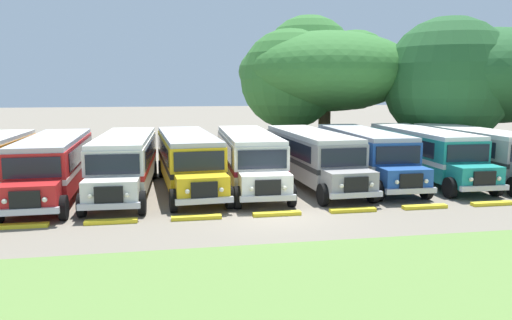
# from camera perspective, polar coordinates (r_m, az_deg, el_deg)

# --- Properties ---
(ground_plane) EXTENTS (220.00, 220.00, 0.00)m
(ground_plane) POSITION_cam_1_polar(r_m,az_deg,el_deg) (20.65, 2.31, -6.28)
(ground_plane) COLOR slate
(foreground_grass_strip) EXTENTS (80.00, 9.59, 0.01)m
(foreground_grass_strip) POSITION_cam_1_polar(r_m,az_deg,el_deg) (12.91, 10.93, -15.75)
(foreground_grass_strip) COLOR olive
(foreground_grass_strip) RESTS_ON ground_plane
(parked_bus_slot_1) EXTENTS (2.92, 10.87, 2.82)m
(parked_bus_slot_1) POSITION_cam_1_polar(r_m,az_deg,el_deg) (25.86, -22.30, -0.32)
(parked_bus_slot_1) COLOR red
(parked_bus_slot_1) RESTS_ON ground_plane
(parked_bus_slot_2) EXTENTS (3.01, 10.88, 2.82)m
(parked_bus_slot_2) POSITION_cam_1_polar(r_m,az_deg,el_deg) (25.68, -14.85, -0.02)
(parked_bus_slot_2) COLOR silver
(parked_bus_slot_2) RESTS_ON ground_plane
(parked_bus_slot_3) EXTENTS (3.31, 10.93, 2.82)m
(parked_bus_slot_3) POSITION_cam_1_polar(r_m,az_deg,el_deg) (25.86, -7.83, 0.24)
(parked_bus_slot_3) COLOR yellow
(parked_bus_slot_3) RESTS_ON ground_plane
(parked_bus_slot_4) EXTENTS (2.92, 10.87, 2.82)m
(parked_bus_slot_4) POSITION_cam_1_polar(r_m,az_deg,el_deg) (26.18, -0.82, 0.42)
(parked_bus_slot_4) COLOR silver
(parked_bus_slot_4) RESTS_ON ground_plane
(parked_bus_slot_5) EXTENTS (3.11, 10.90, 2.82)m
(parked_bus_slot_5) POSITION_cam_1_polar(r_m,az_deg,el_deg) (26.91, 6.47, 0.59)
(parked_bus_slot_5) COLOR #9E9993
(parked_bus_slot_5) RESTS_ON ground_plane
(parked_bus_slot_6) EXTENTS (2.83, 10.86, 2.82)m
(parked_bus_slot_6) POSITION_cam_1_polar(r_m,az_deg,el_deg) (28.26, 12.29, 0.83)
(parked_bus_slot_6) COLOR #23519E
(parked_bus_slot_6) RESTS_ON ground_plane
(parked_bus_slot_7) EXTENTS (2.84, 10.86, 2.82)m
(parked_bus_slot_7) POSITION_cam_1_polar(r_m,az_deg,el_deg) (29.81, 18.75, 0.97)
(parked_bus_slot_7) COLOR teal
(parked_bus_slot_7) RESTS_ON ground_plane
(parked_bus_slot_8) EXTENTS (2.83, 10.86, 2.82)m
(parked_bus_slot_8) POSITION_cam_1_polar(r_m,az_deg,el_deg) (31.05, 23.91, 0.97)
(parked_bus_slot_8) COLOR #9E9993
(parked_bus_slot_8) RESTS_ON ground_plane
(curb_wheelstop_1) EXTENTS (2.00, 0.36, 0.15)m
(curb_wheelstop_1) POSITION_cam_1_polar(r_m,az_deg,el_deg) (20.72, -25.50, -6.86)
(curb_wheelstop_1) COLOR yellow
(curb_wheelstop_1) RESTS_ON ground_plane
(curb_wheelstop_2) EXTENTS (2.00, 0.36, 0.15)m
(curb_wheelstop_2) POSITION_cam_1_polar(r_m,az_deg,el_deg) (20.10, -16.35, -6.82)
(curb_wheelstop_2) COLOR yellow
(curb_wheelstop_2) RESTS_ON ground_plane
(curb_wheelstop_3) EXTENTS (2.00, 0.36, 0.15)m
(curb_wheelstop_3) POSITION_cam_1_polar(r_m,az_deg,el_deg) (20.01, -6.87, -6.60)
(curb_wheelstop_3) COLOR yellow
(curb_wheelstop_3) RESTS_ON ground_plane
(curb_wheelstop_4) EXTENTS (2.00, 0.36, 0.15)m
(curb_wheelstop_4) POSITION_cam_1_polar(r_m,az_deg,el_deg) (20.45, 2.42, -6.20)
(curb_wheelstop_4) COLOR yellow
(curb_wheelstop_4) RESTS_ON ground_plane
(curb_wheelstop_5) EXTENTS (2.00, 0.36, 0.15)m
(curb_wheelstop_5) POSITION_cam_1_polar(r_m,az_deg,el_deg) (21.40, 11.10, -5.69)
(curb_wheelstop_5) COLOR yellow
(curb_wheelstop_5) RESTS_ON ground_plane
(curb_wheelstop_6) EXTENTS (2.00, 0.36, 0.15)m
(curb_wheelstop_6) POSITION_cam_1_polar(r_m,az_deg,el_deg) (22.79, 18.86, -5.12)
(curb_wheelstop_6) COLOR yellow
(curb_wheelstop_6) RESTS_ON ground_plane
(curb_wheelstop_7) EXTENTS (2.00, 0.36, 0.15)m
(curb_wheelstop_7) POSITION_cam_1_polar(r_m,az_deg,el_deg) (24.55, 25.61, -4.55)
(curb_wheelstop_7) COLOR yellow
(curb_wheelstop_7) RESTS_ON ground_plane
(broad_shade_tree) EXTENTS (13.88, 16.35, 11.46)m
(broad_shade_tree) POSITION_cam_1_polar(r_m,az_deg,el_deg) (41.24, 7.27, 10.19)
(broad_shade_tree) COLOR brown
(broad_shade_tree) RESTS_ON ground_plane
(secondary_tree) EXTENTS (16.56, 15.86, 10.14)m
(secondary_tree) POSITION_cam_1_polar(r_m,az_deg,el_deg) (41.75, 24.16, 8.69)
(secondary_tree) COLOR brown
(secondary_tree) RESTS_ON ground_plane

